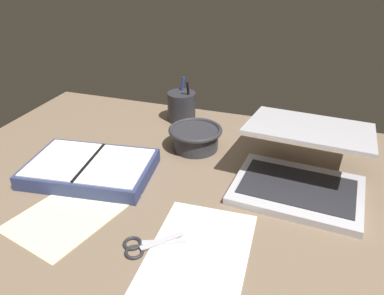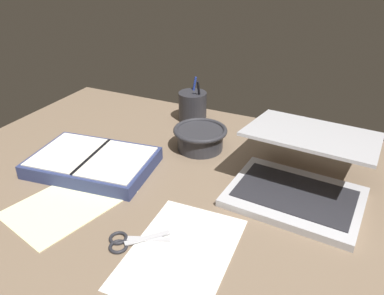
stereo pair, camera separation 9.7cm
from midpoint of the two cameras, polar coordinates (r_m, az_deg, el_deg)
desk_top at (r=93.11cm, az=1.46°, el=-7.23°), size 140.00×100.00×2.00cm
laptop at (r=94.19cm, az=19.14°, el=-3.99°), size 32.67×34.98×14.76cm
bowl at (r=109.36cm, az=3.79°, el=1.49°), size 15.75×15.75×6.59cm
pen_cup at (r=127.16cm, az=2.29°, el=6.25°), size 9.43×9.43×14.84cm
planner at (r=102.46cm, az=-12.29°, el=-2.28°), size 34.24×25.10×4.14cm
scissors at (r=78.78cm, az=-6.57°, el=-14.16°), size 12.12×10.23×0.80cm
paper_sheet_front at (r=76.51cm, az=2.09°, el=-15.80°), size 20.57×29.14×0.16cm
paper_sheet_beside_planner at (r=91.76cm, az=-15.38°, el=-8.22°), size 24.41×30.35×0.16cm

